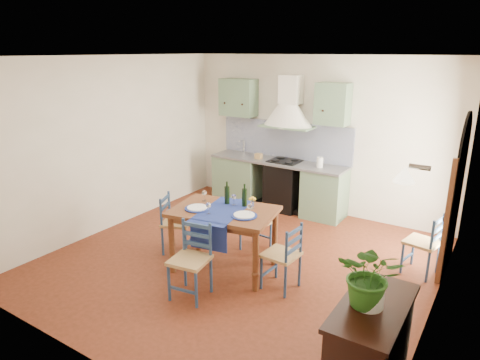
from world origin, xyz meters
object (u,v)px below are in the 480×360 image
dining_table (224,217)px  potted_plant (371,275)px  chair_near (191,260)px  sideboard (369,350)px

dining_table → potted_plant: size_ratio=2.74×
chair_near → potted_plant: bearing=-13.2°
sideboard → potted_plant: bearing=-134.0°
dining_table → sideboard: bearing=-28.3°
chair_near → sideboard: (2.27, -0.49, 0.03)m
dining_table → chair_near: (0.05, -0.76, -0.28)m
dining_table → chair_near: bearing=-86.3°
chair_near → potted_plant: 2.41m
dining_table → sideboard: size_ratio=1.41×
chair_near → potted_plant: (2.24, -0.52, 0.73)m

